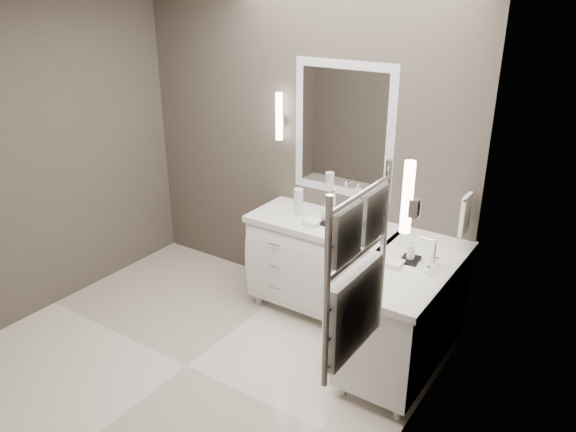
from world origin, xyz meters
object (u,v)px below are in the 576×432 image
Objects in this scene: towel_ladder at (356,281)px; waste_bin at (334,349)px; vanity_back at (323,261)px; vanity_right at (406,309)px.

waste_bin is (-0.65, 1.04, -1.27)m from towel_ladder.
waste_bin is (0.45, -0.59, -0.36)m from vanity_back.
vanity_back is 0.82m from waste_bin.
towel_ladder reaches higher than vanity_back.
vanity_back is 1.00× the size of vanity_right.
vanity_right is 0.62m from waste_bin.
towel_ladder is at bearing -57.97° from waste_bin.
towel_ladder is (0.23, -1.30, 0.91)m from vanity_right.
waste_bin is at bearing 122.03° from towel_ladder.
vanity_back is at bearing 127.56° from waste_bin.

